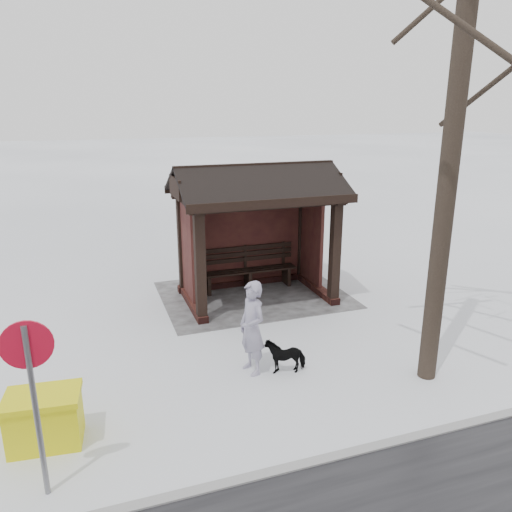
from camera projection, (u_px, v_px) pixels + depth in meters
The scene contains 8 objects.
ground at pixel (256, 298), 11.54m from camera, with size 120.00×120.00×0.00m, color white.
kerb at pixel (394, 443), 6.57m from camera, with size 120.00×0.15×0.06m, color gray.
trampled_patch at pixel (254, 295), 11.72m from camera, with size 4.20×3.20×0.02m, color gray.
bus_shelter at pixel (254, 204), 11.06m from camera, with size 3.60×2.40×3.09m.
pedestrian at pixel (252, 328), 8.13m from camera, with size 0.58×0.38×1.59m, color #958FA8.
dog at pixel (285, 355), 8.32m from camera, with size 0.30×0.66×0.56m, color black.
grit_bin at pixel (45, 419), 6.48m from camera, with size 1.00×0.74×0.72m.
road_sign at pixel (30, 371), 5.30m from camera, with size 0.55×0.09×2.15m.
Camera 1 is at (3.55, 10.17, 4.27)m, focal length 35.00 mm.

